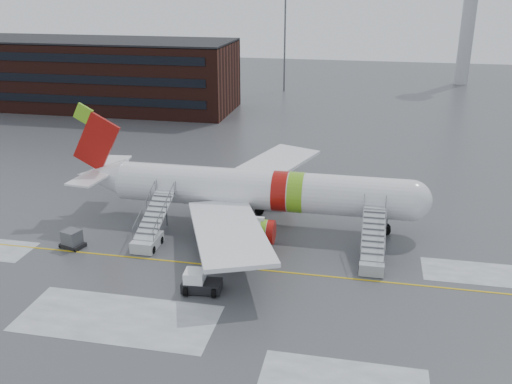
% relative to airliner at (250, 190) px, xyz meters
% --- Properties ---
extents(ground, '(260.00, 260.00, 0.00)m').
position_rel_airliner_xyz_m(ground, '(0.35, -8.36, -3.42)').
color(ground, '#494C4F').
rests_on(ground, ground).
extents(airliner, '(35.03, 32.97, 11.18)m').
position_rel_airliner_xyz_m(airliner, '(0.00, 0.00, 0.00)').
color(airliner, white).
rests_on(airliner, ground).
extents(airstair_fwd, '(2.05, 7.70, 3.48)m').
position_rel_airliner_xyz_m(airstair_fwd, '(11.74, -6.54, -2.35)').
color(airstair_fwd, '#A4A7AB').
rests_on(airstair_fwd, ground).
extents(airstair_aft, '(2.05, 7.70, 3.48)m').
position_rel_airliner_xyz_m(airstair_aft, '(-7.81, -6.54, -2.35)').
color(airstair_aft, silver).
rests_on(airstair_aft, ground).
extents(pushback_tug, '(3.11, 2.44, 1.71)m').
position_rel_airliner_xyz_m(pushback_tug, '(-1.09, -13.59, -2.66)').
color(pushback_tug, black).
rests_on(pushback_tug, ground).
extents(uld_container, '(2.30, 1.94, 1.62)m').
position_rel_airliner_xyz_m(uld_container, '(-14.37, -8.53, -2.66)').
color(uld_container, black).
rests_on(uld_container, ground).
extents(terminal_building, '(62.00, 16.11, 12.30)m').
position_rel_airliner_xyz_m(terminal_building, '(-44.65, 46.63, 2.78)').
color(terminal_building, '#3F1E16').
rests_on(terminal_building, ground).
extents(light_mast_far_n, '(1.20, 1.20, 24.25)m').
position_rel_airliner_xyz_m(light_mast_far_n, '(-7.65, 69.64, 10.42)').
color(light_mast_far_n, '#595B60').
rests_on(light_mast_far_n, ground).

